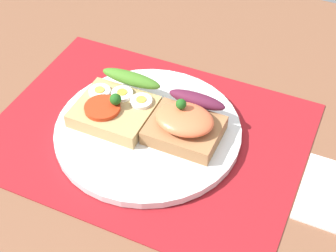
{
  "coord_description": "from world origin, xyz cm",
  "views": [
    {
      "loc": [
        22.11,
        -42.39,
        49.3
      ],
      "look_at": [
        3.0,
        0.0,
        2.9
      ],
      "focal_mm": 53.32,
      "sensor_mm": 36.0,
      "label": 1
    }
  ],
  "objects": [
    {
      "name": "placemat",
      "position": [
        0.0,
        0.0,
        0.15
      ],
      "size": [
        42.1,
        31.78,
        0.3
      ],
      "primitive_type": "cube",
      "color": "maroon",
      "rests_on": "ground_plane"
    },
    {
      "name": "ground_plane",
      "position": [
        0.0,
        0.0,
        -1.6
      ],
      "size": [
        120.0,
        90.0,
        3.2
      ],
      "primitive_type": "cube",
      "color": "brown"
    },
    {
      "name": "plate",
      "position": [
        0.0,
        0.0,
        0.85
      ],
      "size": [
        25.41,
        25.41,
        1.1
      ],
      "primitive_type": "cylinder",
      "color": "white",
      "rests_on": "placemat"
    },
    {
      "name": "sandwich_egg_tomato",
      "position": [
        -5.15,
        1.05,
        2.85
      ],
      "size": [
        10.32,
        10.5,
        4.2
      ],
      "color": "tan",
      "rests_on": "plate"
    },
    {
      "name": "sandwich_salmon",
      "position": [
        5.09,
        1.05,
        3.44
      ],
      "size": [
        9.51,
        9.15,
        5.61
      ],
      "color": "#A17045",
      "rests_on": "plate"
    }
  ]
}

